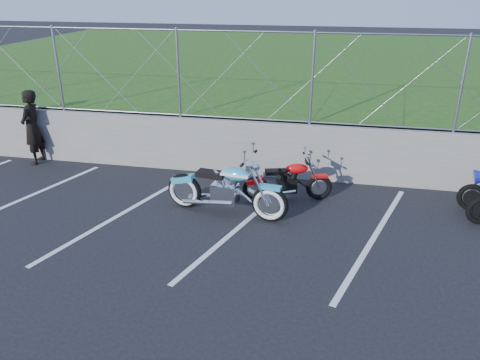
# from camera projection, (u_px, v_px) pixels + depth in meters

# --- Properties ---
(ground) EXTENTS (90.00, 90.00, 0.00)m
(ground) POSITION_uv_depth(u_px,v_px,m) (232.00, 251.00, 7.91)
(ground) COLOR black
(ground) RESTS_ON ground
(retaining_wall) EXTENTS (30.00, 0.22, 1.30)m
(retaining_wall) POSITION_uv_depth(u_px,v_px,m) (264.00, 149.00, 10.82)
(retaining_wall) COLOR slate
(retaining_wall) RESTS_ON ground
(grass_field) EXTENTS (30.00, 20.00, 1.30)m
(grass_field) POSITION_uv_depth(u_px,v_px,m) (301.00, 73.00, 19.83)
(grass_field) COLOR #244B14
(grass_field) RESTS_ON ground
(chain_link_fence) EXTENTS (28.00, 0.03, 2.00)m
(chain_link_fence) POSITION_uv_depth(u_px,v_px,m) (266.00, 77.00, 10.17)
(chain_link_fence) COLOR gray
(chain_link_fence) RESTS_ON retaining_wall
(parking_lines) EXTENTS (18.29, 4.31, 0.01)m
(parking_lines) POSITION_uv_depth(u_px,v_px,m) (307.00, 230.00, 8.59)
(parking_lines) COLOR silver
(parking_lines) RESTS_ON ground
(cruiser_turquoise) EXTENTS (2.49, 0.79, 1.24)m
(cruiser_turquoise) POSITION_uv_depth(u_px,v_px,m) (227.00, 191.00, 9.00)
(cruiser_turquoise) COLOR black
(cruiser_turquoise) RESTS_ON ground
(naked_orange) EXTENTS (1.83, 0.70, 0.93)m
(naked_orange) POSITION_uv_depth(u_px,v_px,m) (289.00, 183.00, 9.62)
(naked_orange) COLOR black
(naked_orange) RESTS_ON ground
(person_standing) EXTENTS (0.51, 0.72, 1.84)m
(person_standing) POSITION_uv_depth(u_px,v_px,m) (32.00, 127.00, 11.47)
(person_standing) COLOR black
(person_standing) RESTS_ON ground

